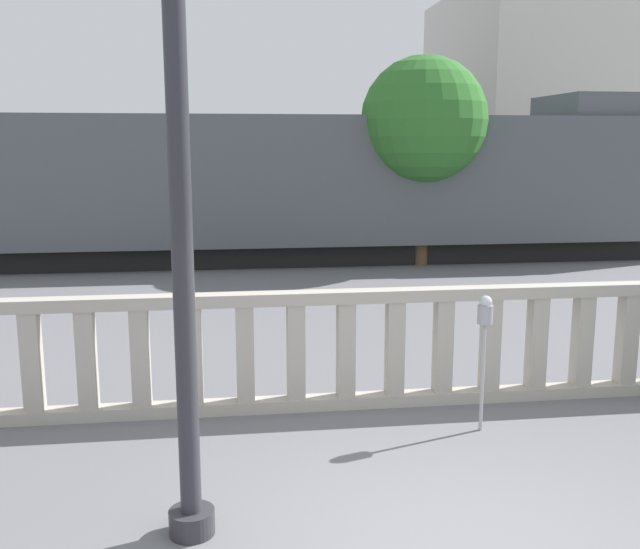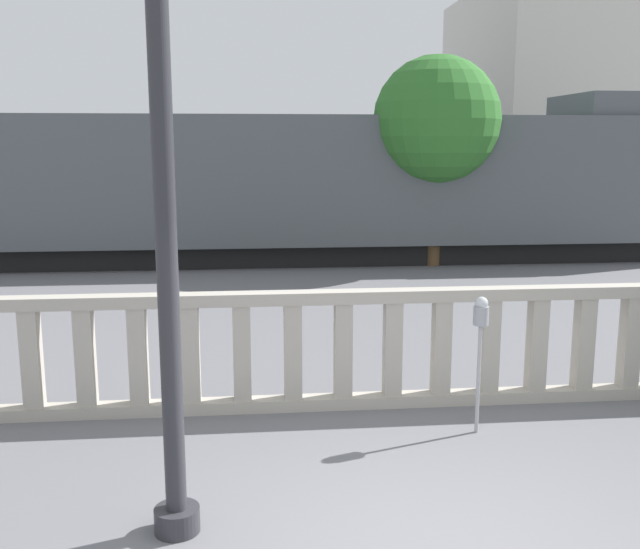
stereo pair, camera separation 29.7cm
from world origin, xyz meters
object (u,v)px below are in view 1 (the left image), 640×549
at_px(train_far, 225,170).
at_px(tree_left, 424,121).
at_px(parking_meter, 485,324).
at_px(lamppost, 176,87).
at_px(train_near, 292,186).

bearing_deg(train_far, tree_left, -67.80).
bearing_deg(train_far, parking_meter, -83.27).
bearing_deg(lamppost, train_near, 81.20).
height_order(lamppost, train_far, lamppost).
xyz_separation_m(parking_meter, train_far, (-2.65, 22.47, 0.81)).
bearing_deg(train_far, lamppost, -90.83).
height_order(parking_meter, tree_left, tree_left).
distance_m(lamppost, parking_meter, 4.12).
bearing_deg(lamppost, tree_left, 66.73).
bearing_deg(train_near, tree_left, -20.53).
relative_size(lamppost, parking_meter, 4.29).
xyz_separation_m(parking_meter, tree_left, (2.24, 10.49, 2.41)).
distance_m(lamppost, train_near, 13.61).
xyz_separation_m(lamppost, parking_meter, (3.00, 1.70, -2.26)).
xyz_separation_m(lamppost, tree_left, (5.24, 12.19, 0.15)).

